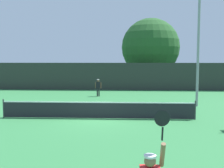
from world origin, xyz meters
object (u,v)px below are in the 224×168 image
player_receiving (98,86)px  parked_car_mid (168,80)px  tennis_ball (108,111)px  light_pole (198,41)px  large_tree (150,47)px  parked_car_far (190,80)px  parked_car_near (96,78)px

player_receiving → parked_car_mid: 12.87m
tennis_ball → light_pole: light_pole is taller
light_pole → parked_car_mid: light_pole is taller
tennis_ball → large_tree: (4.29, 17.70, 4.86)m
light_pole → parked_car_far: light_pole is taller
tennis_ball → large_tree: bearing=76.4°
player_receiving → parked_car_far: parked_car_far is taller
large_tree → parked_car_far: 6.55m
tennis_ball → parked_car_far: bearing=61.8°
player_receiving → large_tree: 12.60m
player_receiving → tennis_ball: bearing=100.7°
player_receiving → light_pole: size_ratio=0.19×
parked_car_near → parked_car_mid: (9.60, -3.39, 0.00)m
parked_car_mid → parked_car_far: (2.88, 0.20, 0.00)m
player_receiving → light_pole: 9.81m
player_receiving → large_tree: size_ratio=0.18×
light_pole → parked_car_mid: 15.55m
large_tree → player_receiving: bearing=-118.2°
parked_car_mid → tennis_ball: bearing=-104.4°
tennis_ball → parked_car_near: (-3.09, 20.72, 0.74)m
player_receiving → tennis_ball: player_receiving is taller
tennis_ball → large_tree: large_tree is taller
player_receiving → parked_car_near: size_ratio=0.36×
player_receiving → parked_car_near: parked_car_near is taller
light_pole → player_receiving: bearing=147.5°
player_receiving → parked_car_far: bearing=-136.0°
tennis_ball → light_pole: 8.14m
player_receiving → parked_car_far: size_ratio=0.35×
player_receiving → parked_car_near: (-1.73, 13.57, -0.16)m
tennis_ball → light_pole: bearing=19.9°
light_pole → parked_car_mid: bearing=89.2°
tennis_ball → light_pole: (6.30, 2.28, 4.62)m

